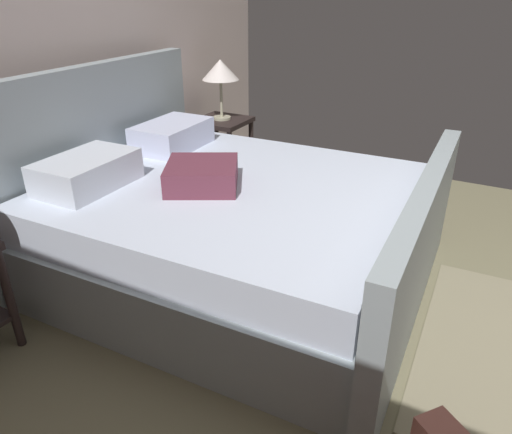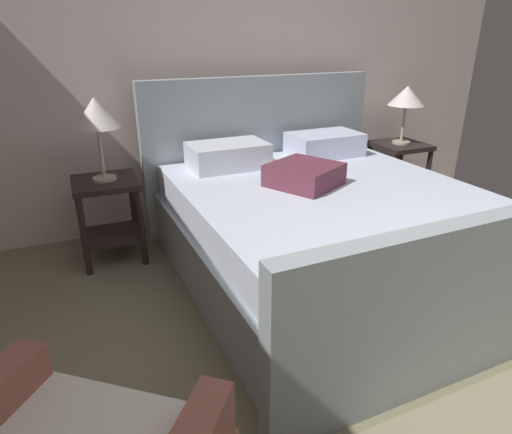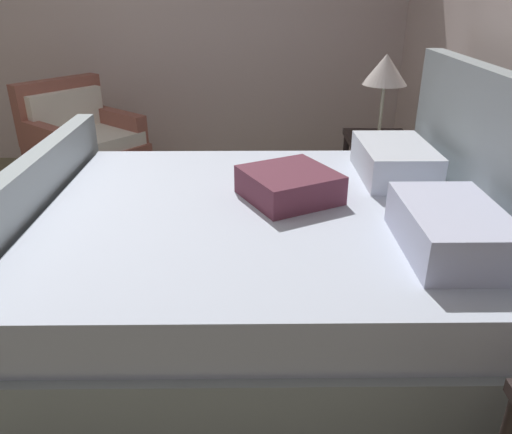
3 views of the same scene
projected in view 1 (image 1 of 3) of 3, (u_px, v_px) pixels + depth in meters
The scene contains 5 objects.
ground_plane at pixel (469, 357), 2.40m from camera, with size 4.96×5.38×0.02m, color #7A7355.
wall_back at pixel (42, 46), 2.98m from camera, with size 5.08×0.12×2.67m, color silver.
bed at pixel (229, 223), 2.94m from camera, with size 2.03×2.30×1.23m.
nightstand_right at pixel (223, 140), 4.32m from camera, with size 0.44×0.44×0.60m.
table_lamp_right at pixel (220, 71), 4.05m from camera, with size 0.32×0.32×0.51m.
Camera 1 is at (-2.13, 0.07, 1.68)m, focal length 33.38 mm.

